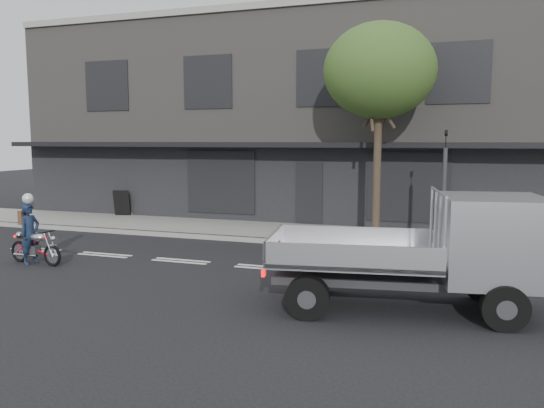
{
  "coord_description": "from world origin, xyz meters",
  "views": [
    {
      "loc": [
        4.29,
        -12.39,
        3.22
      ],
      "look_at": [
        0.0,
        0.5,
        1.57
      ],
      "focal_mm": 35.0,
      "sensor_mm": 36.0,
      "label": 1
    }
  ],
  "objects": [
    {
      "name": "rider",
      "position": [
        -5.99,
        -1.48,
        0.79
      ],
      "size": [
        0.44,
        0.62,
        1.58
      ],
      "primitive_type": "imported",
      "rotation": [
        0.0,
        0.0,
        1.45
      ],
      "color": "#15223B",
      "rests_on": "ground"
    },
    {
      "name": "street_tree",
      "position": [
        2.2,
        4.2,
        5.28
      ],
      "size": [
        3.4,
        3.4,
        6.74
      ],
      "color": "#382B21",
      "rests_on": "ground"
    },
    {
      "name": "sidewalk",
      "position": [
        0.0,
        4.7,
        0.07
      ],
      "size": [
        32.0,
        3.2,
        0.15
      ],
      "primitive_type": "cube",
      "color": "gray",
      "rests_on": "ground"
    },
    {
      "name": "construction_barrier",
      "position": [
        4.74,
        3.99,
        0.57
      ],
      "size": [
        1.48,
        0.59,
        0.83
      ],
      "primitive_type": null,
      "rotation": [
        0.0,
        0.0,
        -0.0
      ],
      "color": "#EAB30C",
      "rests_on": "sidewalk"
    },
    {
      "name": "kerb",
      "position": [
        0.0,
        3.1,
        0.07
      ],
      "size": [
        32.0,
        0.2,
        0.15
      ],
      "primitive_type": "cube",
      "color": "gray",
      "rests_on": "ground"
    },
    {
      "name": "motorcycle",
      "position": [
        -5.84,
        -1.48,
        0.47
      ],
      "size": [
        1.76,
        0.51,
        0.91
      ],
      "rotation": [
        0.0,
        0.0,
        -0.12
      ],
      "color": "black",
      "rests_on": "ground"
    },
    {
      "name": "sandwich_board",
      "position": [
        -8.29,
        6.0,
        0.67
      ],
      "size": [
        0.74,
        0.58,
        1.04
      ],
      "primitive_type": null,
      "rotation": [
        0.0,
        0.0,
        0.23
      ],
      "color": "black",
      "rests_on": "sidewalk"
    },
    {
      "name": "flatbed_ute",
      "position": [
        4.65,
        -2.11,
        1.31
      ],
      "size": [
        5.21,
        2.7,
        2.3
      ],
      "rotation": [
        0.0,
        0.0,
        0.15
      ],
      "color": "black",
      "rests_on": "ground"
    },
    {
      "name": "traffic_light_pole",
      "position": [
        4.2,
        3.35,
        1.65
      ],
      "size": [
        0.12,
        0.12,
        3.5
      ],
      "color": "#2D2D30",
      "rests_on": "ground"
    },
    {
      "name": "building_main",
      "position": [
        0.0,
        11.3,
        4.0
      ],
      "size": [
        26.0,
        10.0,
        8.0
      ],
      "primitive_type": "cube",
      "color": "slate",
      "rests_on": "ground"
    },
    {
      "name": "ground",
      "position": [
        0.0,
        0.0,
        0.0
      ],
      "size": [
        80.0,
        80.0,
        0.0
      ],
      "primitive_type": "plane",
      "color": "black",
      "rests_on": "ground"
    }
  ]
}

